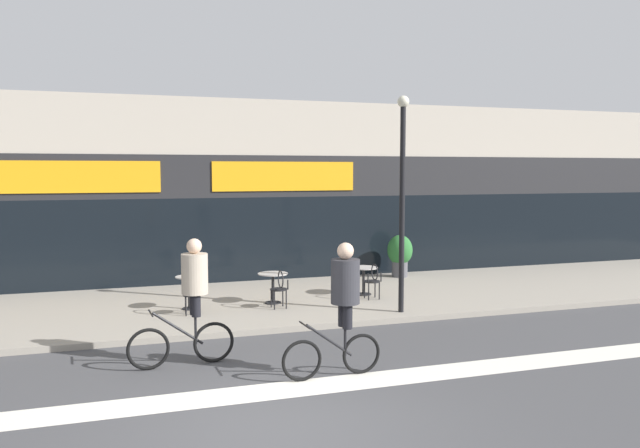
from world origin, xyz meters
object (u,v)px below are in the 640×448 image
(bistro_table_2, at_px, (364,275))
(bistro_table_0, at_px, (189,286))
(cafe_chair_0_near, at_px, (192,292))
(lamp_post, at_px, (402,187))
(cyclist_0, at_px, (191,293))
(cyclist_1, at_px, (343,297))
(planter_pot, at_px, (400,253))
(cafe_chair_2_near, at_px, (373,279))
(bistro_table_1, at_px, (273,282))
(cafe_chair_1_near, at_px, (280,286))

(bistro_table_2, bearing_deg, bistro_table_0, -175.92)
(bistro_table_0, height_order, cafe_chair_0_near, cafe_chair_0_near)
(bistro_table_0, bearing_deg, lamp_post, -21.40)
(lamp_post, bearing_deg, cyclist_0, -157.12)
(cyclist_1, bearing_deg, cyclist_0, -34.10)
(planter_pot, distance_m, cyclist_1, 8.95)
(bistro_table_0, bearing_deg, cafe_chair_2_near, -4.03)
(cafe_chair_0_near, height_order, cyclist_0, cyclist_0)
(bistro_table_1, height_order, lamp_post, lamp_post)
(cafe_chair_1_near, bearing_deg, bistro_table_0, 71.74)
(bistro_table_0, bearing_deg, cyclist_1, -70.33)
(cyclist_0, bearing_deg, cyclist_1, 144.68)
(cafe_chair_1_near, relative_size, cafe_chair_2_near, 1.00)
(bistro_table_2, distance_m, cyclist_0, 6.35)
(bistro_table_2, xyz_separation_m, cafe_chair_1_near, (-2.45, -0.91, 0.01))
(cyclist_0, bearing_deg, bistro_table_1, -125.67)
(cafe_chair_0_near, bearing_deg, bistro_table_0, 3.75)
(planter_pot, relative_size, cyclist_1, 0.58)
(cafe_chair_1_near, bearing_deg, cyclist_0, 142.35)
(bistro_table_2, bearing_deg, cafe_chair_0_near, -168.00)
(bistro_table_0, relative_size, bistro_table_1, 1.05)
(cafe_chair_1_near, xyz_separation_m, planter_pot, (4.50, 3.10, 0.19))
(cafe_chair_1_near, relative_size, cyclist_1, 0.42)
(cafe_chair_0_near, height_order, planter_pot, planter_pot)
(bistro_table_1, distance_m, planter_pot, 5.14)
(bistro_table_1, distance_m, cafe_chair_0_near, 2.08)
(planter_pot, bearing_deg, bistro_table_2, -133.17)
(cafe_chair_0_near, distance_m, cafe_chair_1_near, 1.98)
(bistro_table_0, relative_size, bistro_table_2, 1.06)
(bistro_table_0, bearing_deg, cafe_chair_1_near, -16.79)
(bistro_table_1, bearing_deg, cafe_chair_1_near, -89.82)
(bistro_table_0, xyz_separation_m, bistro_table_2, (4.42, 0.31, -0.02))
(cafe_chair_0_near, height_order, cyclist_1, cyclist_1)
(lamp_post, bearing_deg, cafe_chair_1_near, 155.18)
(planter_pot, bearing_deg, cafe_chair_1_near, -145.43)
(bistro_table_1, relative_size, cafe_chair_2_near, 0.81)
(cafe_chair_2_near, height_order, lamp_post, lamp_post)
(cafe_chair_0_near, height_order, lamp_post, lamp_post)
(bistro_table_0, distance_m, cafe_chair_0_near, 0.63)
(bistro_table_1, bearing_deg, cafe_chair_0_near, -161.65)
(bistro_table_1, bearing_deg, bistro_table_2, 6.63)
(cafe_chair_2_near, distance_m, planter_pot, 3.49)
(bistro_table_1, xyz_separation_m, cafe_chair_1_near, (0.00, -0.63, -0.00))
(bistro_table_0, xyz_separation_m, planter_pot, (6.47, 2.50, 0.17))
(bistro_table_2, height_order, planter_pot, planter_pot)
(bistro_table_0, relative_size, cafe_chair_0_near, 0.84)
(cafe_chair_0_near, bearing_deg, bistro_table_2, -73.73)
(lamp_post, xyz_separation_m, cyclist_0, (-4.86, -2.05, -1.67))
(bistro_table_2, height_order, cafe_chair_2_near, cafe_chair_2_near)
(cafe_chair_2_near, distance_m, cyclist_1, 5.52)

